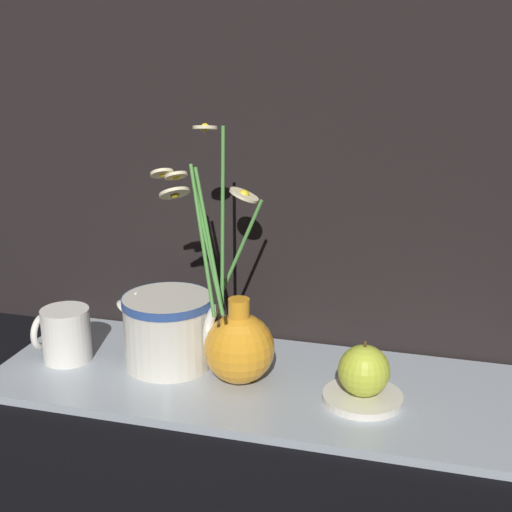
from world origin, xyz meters
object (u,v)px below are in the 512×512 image
(yellow_mug, at_px, (65,334))
(ceramic_pitcher, at_px, (169,327))
(orange_fruit, at_px, (364,371))
(vase_with_flowers, at_px, (238,340))

(yellow_mug, bearing_deg, ceramic_pitcher, 9.24)
(orange_fruit, bearing_deg, vase_with_flowers, 176.14)
(vase_with_flowers, height_order, ceramic_pitcher, vase_with_flowers)
(orange_fruit, bearing_deg, ceramic_pitcher, 172.87)
(yellow_mug, distance_m, ceramic_pitcher, 0.16)
(vase_with_flowers, bearing_deg, ceramic_pitcher, 167.79)
(yellow_mug, bearing_deg, vase_with_flowers, 0.33)
(vase_with_flowers, xyz_separation_m, yellow_mug, (-0.27, -0.00, -0.02))
(yellow_mug, bearing_deg, orange_fruit, -1.34)
(yellow_mug, distance_m, orange_fruit, 0.45)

